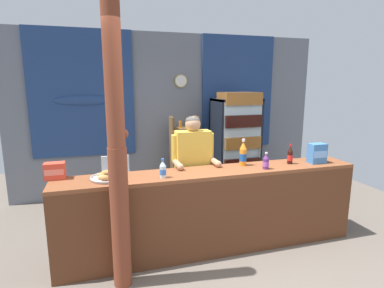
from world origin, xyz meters
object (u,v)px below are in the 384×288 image
(soda_bottle_water, at_px, (163,170))
(pastry_tray, at_px, (108,177))
(timber_post, at_px, (117,153))
(snack_box_crackers, at_px, (55,171))
(bottle_shelf_rack, at_px, (184,155))
(soda_bottle_orange_soda, at_px, (243,154))
(soda_bottle_grape_soda, at_px, (266,162))
(plastic_lawn_chair, at_px, (116,181))
(soda_bottle_cola, at_px, (290,156))
(shopkeeper, at_px, (193,162))
(snack_box_biscuit, at_px, (317,153))
(stall_counter, at_px, (216,205))
(drink_fridge, at_px, (236,140))

(soda_bottle_water, xyz_separation_m, pastry_tray, (-0.56, 0.12, -0.06))
(timber_post, distance_m, snack_box_crackers, 0.87)
(bottle_shelf_rack, height_order, snack_box_crackers, bottle_shelf_rack)
(soda_bottle_water, distance_m, pastry_tray, 0.57)
(soda_bottle_orange_soda, distance_m, soda_bottle_grape_soda, 0.30)
(plastic_lawn_chair, height_order, soda_bottle_cola, soda_bottle_cola)
(soda_bottle_grape_soda, relative_size, snack_box_crackers, 0.97)
(shopkeeper, bearing_deg, soda_bottle_water, -134.59)
(shopkeeper, relative_size, pastry_tray, 4.17)
(timber_post, height_order, soda_bottle_cola, timber_post)
(timber_post, xyz_separation_m, shopkeeper, (0.95, 0.76, -0.34))
(soda_bottle_orange_soda, bearing_deg, snack_box_biscuit, -9.38)
(stall_counter, distance_m, plastic_lawn_chair, 1.87)
(timber_post, relative_size, pastry_tray, 7.39)
(soda_bottle_orange_soda, bearing_deg, soda_bottle_cola, -9.13)
(bottle_shelf_rack, distance_m, shopkeeper, 1.55)
(soda_bottle_water, bearing_deg, drink_fridge, 46.44)
(stall_counter, bearing_deg, snack_box_crackers, 170.52)
(snack_box_biscuit, bearing_deg, soda_bottle_cola, 170.17)
(soda_bottle_cola, bearing_deg, plastic_lawn_chair, 145.17)
(snack_box_crackers, bearing_deg, soda_bottle_cola, -3.38)
(timber_post, distance_m, soda_bottle_grape_soda, 1.74)
(plastic_lawn_chair, relative_size, pastry_tray, 2.29)
(plastic_lawn_chair, height_order, snack_box_biscuit, snack_box_biscuit)
(soda_bottle_orange_soda, distance_m, soda_bottle_cola, 0.60)
(drink_fridge, height_order, shopkeeper, drink_fridge)
(soda_bottle_cola, height_order, soda_bottle_grape_soda, soda_bottle_cola)
(soda_bottle_water, relative_size, snack_box_biscuit, 0.84)
(plastic_lawn_chair, height_order, snack_box_crackers, snack_box_crackers)
(snack_box_biscuit, bearing_deg, shopkeeper, 163.96)
(soda_bottle_cola, bearing_deg, timber_post, -169.39)
(soda_bottle_cola, xyz_separation_m, snack_box_crackers, (-2.72, 0.16, -0.02))
(timber_post, bearing_deg, shopkeeper, 38.66)
(stall_counter, relative_size, bottle_shelf_rack, 2.52)
(shopkeeper, xyz_separation_m, soda_bottle_orange_soda, (0.55, -0.27, 0.12))
(stall_counter, xyz_separation_m, soda_bottle_orange_soda, (0.42, 0.22, 0.52))
(plastic_lawn_chair, distance_m, soda_bottle_cola, 2.57)
(pastry_tray, bearing_deg, soda_bottle_water, -12.16)
(stall_counter, relative_size, timber_post, 1.27)
(bottle_shelf_rack, xyz_separation_m, plastic_lawn_chair, (-1.20, -0.44, -0.23))
(bottle_shelf_rack, height_order, snack_box_biscuit, bottle_shelf_rack)
(stall_counter, bearing_deg, snack_box_biscuit, 2.66)
(timber_post, distance_m, soda_bottle_cola, 2.15)
(bottle_shelf_rack, xyz_separation_m, soda_bottle_water, (-0.77, -1.99, 0.34))
(stall_counter, height_order, snack_box_crackers, snack_box_crackers)
(plastic_lawn_chair, bearing_deg, soda_bottle_water, -74.58)
(timber_post, distance_m, pastry_tray, 0.52)
(soda_bottle_grape_soda, relative_size, snack_box_biscuit, 0.81)
(soda_bottle_orange_soda, xyz_separation_m, soda_bottle_water, (-1.03, -0.21, -0.05))
(stall_counter, xyz_separation_m, snack_box_biscuit, (1.36, 0.06, 0.51))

